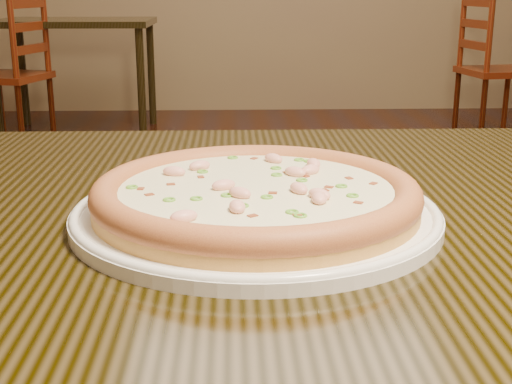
{
  "coord_description": "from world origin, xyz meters",
  "views": [
    {
      "loc": [
        -0.33,
        -1.16,
        0.97
      ],
      "look_at": [
        -0.31,
        -0.51,
        0.78
      ],
      "focal_mm": 50.0,
      "sensor_mm": 36.0,
      "label": 1
    }
  ],
  "objects_px": {
    "hero_table": "(365,292)",
    "bg_table_left": "(76,34)",
    "plate": "(256,213)",
    "chair_c": "(490,70)",
    "chair_b": "(15,76)",
    "pizza": "(256,195)"
  },
  "relations": [
    {
      "from": "bg_table_left",
      "to": "hero_table",
      "type": "bearing_deg",
      "value": -74.23
    },
    {
      "from": "plate",
      "to": "pizza",
      "type": "bearing_deg",
      "value": 43.55
    },
    {
      "from": "hero_table",
      "to": "chair_c",
      "type": "xyz_separation_m",
      "value": [
        1.52,
        3.83,
        -0.21
      ]
    },
    {
      "from": "hero_table",
      "to": "plate",
      "type": "bearing_deg",
      "value": -157.38
    },
    {
      "from": "chair_c",
      "to": "bg_table_left",
      "type": "bearing_deg",
      "value": 174.32
    },
    {
      "from": "bg_table_left",
      "to": "chair_b",
      "type": "height_order",
      "value": "chair_b"
    },
    {
      "from": "bg_table_left",
      "to": "chair_c",
      "type": "relative_size",
      "value": 1.05
    },
    {
      "from": "pizza",
      "to": "chair_b",
      "type": "xyz_separation_m",
      "value": [
        -1.32,
        3.71,
        -0.34
      ]
    },
    {
      "from": "hero_table",
      "to": "plate",
      "type": "height_order",
      "value": "plate"
    },
    {
      "from": "plate",
      "to": "chair_c",
      "type": "bearing_deg",
      "value": 67.12
    },
    {
      "from": "chair_b",
      "to": "hero_table",
      "type": "bearing_deg",
      "value": -68.45
    },
    {
      "from": "bg_table_left",
      "to": "chair_b",
      "type": "bearing_deg",
      "value": -123.35
    },
    {
      "from": "hero_table",
      "to": "bg_table_left",
      "type": "bearing_deg",
      "value": 105.77
    },
    {
      "from": "hero_table",
      "to": "bg_table_left",
      "type": "relative_size",
      "value": 1.2
    },
    {
      "from": "plate",
      "to": "chair_b",
      "type": "bearing_deg",
      "value": 109.66
    },
    {
      "from": "plate",
      "to": "pizza",
      "type": "distance_m",
      "value": 0.02
    },
    {
      "from": "pizza",
      "to": "chair_c",
      "type": "distance_m",
      "value": 4.22
    },
    {
      "from": "plate",
      "to": "bg_table_left",
      "type": "bearing_deg",
      "value": 104.04
    },
    {
      "from": "hero_table",
      "to": "bg_table_left",
      "type": "xyz_separation_m",
      "value": [
        -1.16,
        4.09,
        0.0
      ]
    },
    {
      "from": "chair_b",
      "to": "pizza",
      "type": "bearing_deg",
      "value": -70.34
    },
    {
      "from": "hero_table",
      "to": "chair_b",
      "type": "bearing_deg",
      "value": 111.55
    },
    {
      "from": "plate",
      "to": "chair_c",
      "type": "xyz_separation_m",
      "value": [
        1.64,
        3.88,
        -0.32
      ]
    }
  ]
}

